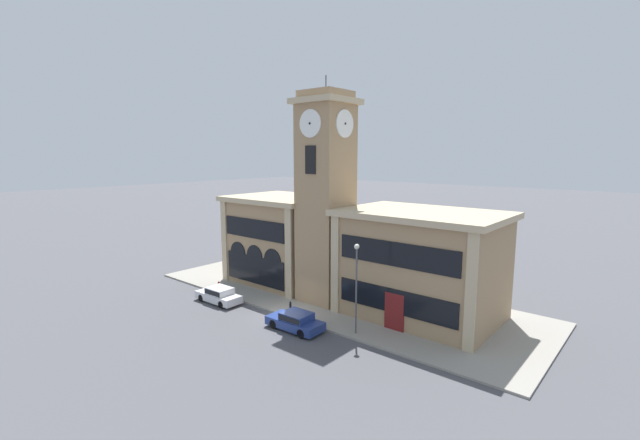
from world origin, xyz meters
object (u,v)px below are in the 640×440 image
Objects in this scene: parked_car_near at (219,295)px; fire_hydrant at (219,286)px; street_lamp at (356,276)px; parked_car_mid at (296,321)px; bollard at (290,308)px.

parked_car_near is 4.95× the size of fire_hydrant.
parked_car_mid is at bearing -152.16° from street_lamp.
parked_car_near is at bearing -1.62° from parked_car_mid.
bollard reaches higher than fire_hydrant.
parked_car_near is 2.73m from fire_hydrant.
bollard is 1.22× the size of fire_hydrant.
fire_hydrant is at bearing -178.48° from street_lamp.
fire_hydrant is at bearing -37.91° from parked_car_near.
bollard is 9.01m from fire_hydrant.
parked_car_near is 8.85m from parked_car_mid.
bollard is at bearing -175.83° from street_lamp.
parked_car_near is 13.29m from street_lamp.
street_lamp is 15.30m from fire_hydrant.
bollard is at bearing -168.54° from parked_car_near.
parked_car_mid reaches higher than fire_hydrant.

